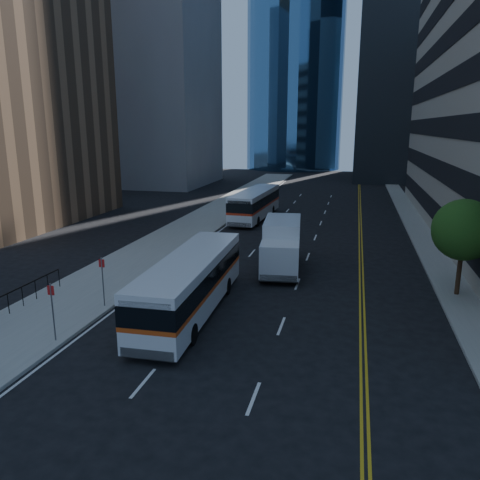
{
  "coord_description": "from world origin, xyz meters",
  "views": [
    {
      "loc": [
        3.38,
        -17.64,
        8.84
      ],
      "look_at": [
        -2.54,
        6.48,
        2.8
      ],
      "focal_mm": 35.0,
      "sensor_mm": 36.0,
      "label": 1
    }
  ],
  "objects_px": {
    "street_tree": "(464,230)",
    "box_truck": "(282,245)",
    "bus_front": "(191,283)",
    "bus_rear": "(255,203)"
  },
  "relations": [
    {
      "from": "bus_rear",
      "to": "box_truck",
      "type": "xyz_separation_m",
      "value": [
        5.09,
        -16.04,
        0.09
      ]
    },
    {
      "from": "street_tree",
      "to": "bus_front",
      "type": "height_order",
      "value": "street_tree"
    },
    {
      "from": "bus_front",
      "to": "bus_rear",
      "type": "relative_size",
      "value": 0.99
    },
    {
      "from": "street_tree",
      "to": "bus_front",
      "type": "distance_m",
      "value": 14.26
    },
    {
      "from": "street_tree",
      "to": "box_truck",
      "type": "relative_size",
      "value": 0.76
    },
    {
      "from": "box_truck",
      "to": "street_tree",
      "type": "bearing_deg",
      "value": -20.34
    },
    {
      "from": "bus_front",
      "to": "box_truck",
      "type": "height_order",
      "value": "box_truck"
    },
    {
      "from": "street_tree",
      "to": "box_truck",
      "type": "xyz_separation_m",
      "value": [
        -9.84,
        2.51,
        -2.0
      ]
    },
    {
      "from": "bus_front",
      "to": "box_truck",
      "type": "xyz_separation_m",
      "value": [
        3.16,
        7.97,
        0.1
      ]
    },
    {
      "from": "bus_front",
      "to": "bus_rear",
      "type": "distance_m",
      "value": 24.09
    }
  ]
}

